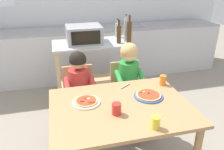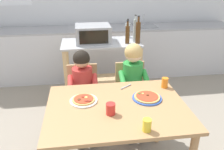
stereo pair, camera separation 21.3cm
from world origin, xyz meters
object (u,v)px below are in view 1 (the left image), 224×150
bottle_squat_spirits (118,30)px  dining_chair_right (126,91)px  bottle_tall_green_wine (119,34)px  pizza_plate_blue_rimmed (148,95)px  drinking_cup_orange (163,80)px  toaster_oven (84,34)px  drinking_cup_red (116,109)px  serving_spoon (125,86)px  bottle_brown_beer (126,30)px  dining_table (121,116)px  dining_chair_left (80,96)px  pizza_plate_white (86,102)px  kitchen_island_cart (93,64)px  bottle_clear_vinegar (129,32)px  child_in_green_shirt (130,79)px  child_in_red_shirt (80,88)px  drinking_cup_yellow (156,122)px

bottle_squat_spirits → dining_chair_right: size_ratio=0.32×
bottle_tall_green_wine → pizza_plate_blue_rimmed: (-0.06, -1.19, -0.27)m
drinking_cup_orange → toaster_oven: bearing=118.5°
drinking_cup_red → serving_spoon: (0.21, 0.44, -0.04)m
bottle_brown_beer → serving_spoon: size_ratio=2.55×
dining_table → dining_chair_left: bearing=110.8°
pizza_plate_white → drinking_cup_red: 0.31m
toaster_oven → dining_table: size_ratio=0.39×
kitchen_island_cart → bottle_clear_vinegar: size_ratio=2.95×
kitchen_island_cart → bottle_brown_beer: (0.46, -0.02, 0.46)m
kitchen_island_cart → dining_chair_left: (-0.28, -0.66, -0.12)m
pizza_plate_white → bottle_tall_green_wine: bearing=62.1°
child_in_green_shirt → pizza_plate_blue_rimmed: size_ratio=4.09×
drinking_cup_red → serving_spoon: 0.49m
bottle_clear_vinegar → bottle_squat_spirits: size_ratio=1.38×
bottle_tall_green_wine → child_in_red_shirt: 0.99m
bottle_clear_vinegar → pizza_plate_blue_rimmed: size_ratio=1.38×
bottle_squat_spirits → drinking_cup_red: 1.77m
toaster_oven → child_in_green_shirt: bearing=-64.2°
drinking_cup_yellow → serving_spoon: (-0.02, 0.68, -0.04)m
toaster_oven → pizza_plate_white: toaster_oven is taller
dining_chair_left → pizza_plate_white: (0.00, -0.61, 0.29)m
drinking_cup_yellow → pizza_plate_white: bearing=132.7°
pizza_plate_blue_rimmed → drinking_cup_red: 0.40m
pizza_plate_blue_rimmed → drinking_cup_orange: size_ratio=2.62×
dining_chair_left → serving_spoon: (0.42, -0.40, 0.28)m
kitchen_island_cart → bottle_squat_spirits: size_ratio=4.06×
bottle_tall_green_wine → child_in_green_shirt: bottle_tall_green_wine is taller
kitchen_island_cart → bottle_brown_beer: size_ratio=2.98×
dining_table → drinking_cup_orange: size_ratio=11.78×
child_in_red_shirt → drinking_cup_red: child_in_red_shirt is taller
child_in_green_shirt → drinking_cup_yellow: 0.97m
toaster_oven → pizza_plate_blue_rimmed: (0.39, -1.33, -0.26)m
dining_chair_right → bottle_squat_spirits: bearing=81.8°
child_in_red_shirt → pizza_plate_blue_rimmed: size_ratio=3.90×
toaster_oven → pizza_plate_blue_rimmed: 1.41m
toaster_oven → serving_spoon: (0.25, -1.08, -0.27)m
bottle_tall_green_wine → dining_chair_left: bottle_tall_green_wine is taller
pizza_plate_blue_rimmed → drinking_cup_orange: 0.30m
drinking_cup_orange → child_in_red_shirt: bearing=157.2°
pizza_plate_blue_rimmed → serving_spoon: (-0.14, 0.24, -0.01)m
bottle_tall_green_wine → child_in_red_shirt: (-0.62, -0.67, -0.39)m
bottle_tall_green_wine → child_in_green_shirt: size_ratio=0.29×
bottle_squat_spirits → child_in_green_shirt: 1.03m
dining_chair_right → dining_table: bearing=-111.5°
toaster_oven → bottle_squat_spirits: size_ratio=1.75×
dining_table → drinking_cup_yellow: drinking_cup_yellow is taller
child_in_red_shirt → drinking_cup_orange: size_ratio=10.22×
toaster_oven → dining_chair_right: bearing=-60.5°
bottle_brown_beer → drinking_cup_yellow: size_ratio=3.78×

